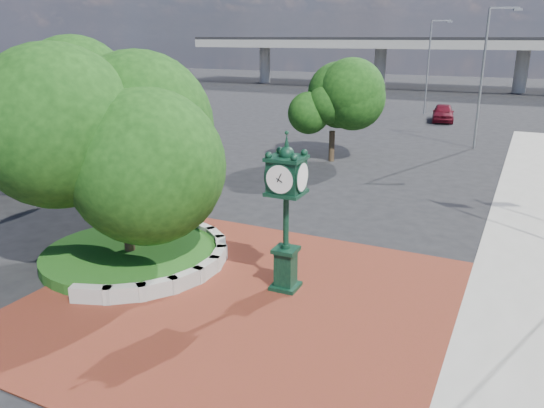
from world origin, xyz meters
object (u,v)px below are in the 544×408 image
Objects in this scene: post_clock at (286,207)px; street_lamp_near at (486,68)px; parked_car at (443,113)px; street_lamp_far at (431,60)px.

post_clock is 26.27m from street_lamp_near.
parked_car is 0.50× the size of street_lamp_near.
street_lamp_near reaches higher than post_clock.
street_lamp_far is at bearing 108.33° from parked_car.
parked_car is 0.51× the size of street_lamp_far.
street_lamp_far reaches higher than parked_car.
parked_car is (-1.19, 37.79, -1.91)m from post_clock.
post_clock is 0.52× the size of street_lamp_near.
parked_car is at bearing 109.76° from street_lamp_near.
post_clock is 1.05× the size of parked_car.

